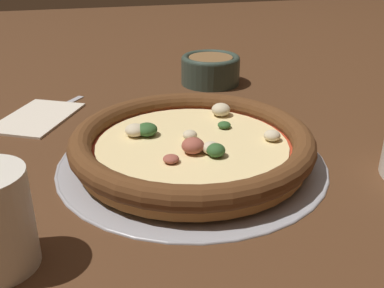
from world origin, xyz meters
TOP-DOWN VIEW (x-y plane):
  - ground_plane at (0.00, 0.00)m, footprint 3.00×3.00m
  - pizza_tray at (0.00, 0.00)m, footprint 0.37×0.37m
  - pizza at (-0.00, 0.00)m, footprint 0.34×0.34m
  - bowl_far at (-0.34, 0.13)m, footprint 0.12×0.12m
  - napkin at (-0.23, -0.22)m, footprint 0.19×0.17m
  - fork at (-0.24, -0.20)m, footprint 0.15×0.13m

SIDE VIEW (x-z plane):
  - ground_plane at x=0.00m, z-range 0.00..0.00m
  - fork at x=-0.24m, z-range 0.00..0.00m
  - pizza_tray at x=0.00m, z-range 0.00..0.01m
  - napkin at x=-0.23m, z-range 0.00..0.01m
  - pizza at x=0.00m, z-range 0.01..0.05m
  - bowl_far at x=-0.34m, z-range 0.00..0.06m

